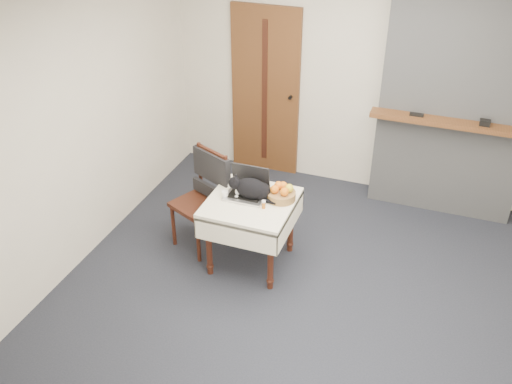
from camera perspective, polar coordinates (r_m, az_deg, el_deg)
ground at (r=5.33m, az=5.97°, el=-9.52°), size 4.50×4.50×0.00m
room_shell at (r=4.80m, az=8.62°, el=10.17°), size 4.52×4.01×2.61m
door at (r=6.73m, az=0.95°, el=9.95°), size 0.82×0.10×2.00m
chimney at (r=6.17m, az=19.48°, el=9.02°), size 1.62×0.48×2.60m
side_table at (r=5.25m, az=-0.52°, el=-1.92°), size 0.78×0.78×0.70m
laptop at (r=5.25m, az=-0.85°, el=0.41°), size 0.37×0.31×0.27m
cat at (r=5.18m, az=-0.38°, el=0.31°), size 0.48×0.24×0.23m
cream_jar at (r=5.22m, az=-3.13°, el=-0.26°), size 0.06×0.06×0.07m
pill_bottle at (r=5.07m, az=0.77°, el=-1.24°), size 0.04×0.04×0.08m
fruit_basket at (r=5.19m, az=2.56°, el=-0.12°), size 0.27×0.27×0.15m
desk_clutter at (r=5.20m, az=1.62°, el=-0.75°), size 0.11×0.10×0.01m
chair at (r=5.54m, az=-4.98°, el=0.61°), size 0.60×0.59×1.01m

